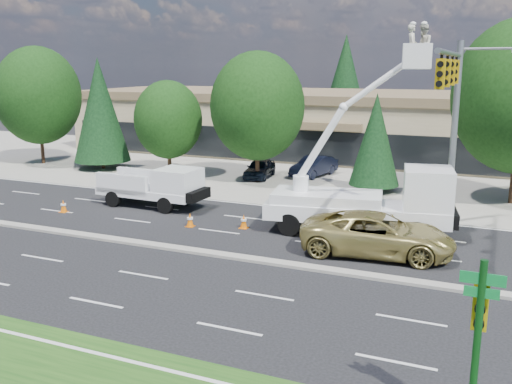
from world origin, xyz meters
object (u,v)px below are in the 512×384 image
at_px(utility_pickup, 156,191).
at_px(bucket_truck, 373,192).
at_px(street_sign_pole, 478,329).
at_px(signal_mast, 453,106).
at_px(minivan, 377,234).

xyz_separation_m(utility_pickup, bucket_truck, (12.31, -0.49, 1.09)).
height_order(street_sign_pole, utility_pickup, street_sign_pole).
bearing_deg(signal_mast, street_sign_pole, -82.73).
relative_size(bucket_truck, minivan, 1.52).
bearing_deg(utility_pickup, minivan, -12.56).
distance_m(signal_mast, utility_pickup, 16.31).
xyz_separation_m(signal_mast, minivan, (-2.33, -4.24, -5.17)).
bearing_deg(minivan, bucket_truck, 9.93).
distance_m(signal_mast, bucket_truck, 5.29).
relative_size(signal_mast, minivan, 1.59).
distance_m(bucket_truck, minivan, 3.22).
height_order(street_sign_pole, bucket_truck, bucket_truck).
distance_m(utility_pickup, minivan, 13.56).
distance_m(utility_pickup, bucket_truck, 12.37).
xyz_separation_m(street_sign_pole, minivan, (-4.30, 11.20, -1.56)).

